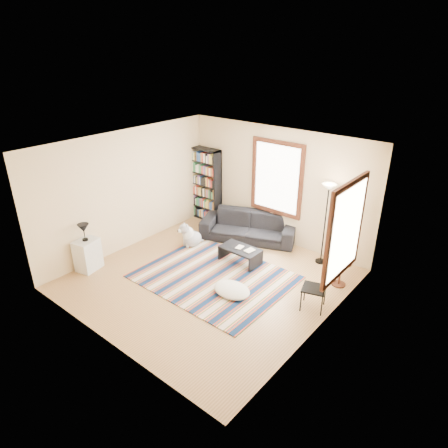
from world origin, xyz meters
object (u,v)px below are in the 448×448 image
Objects in this scene: white_cabinet at (88,255)px; dog at (192,234)px; floor_cushion at (232,290)px; side_table at (340,274)px; sofa at (249,226)px; coffee_table at (240,255)px; floor_lamp at (325,225)px; folding_chair at (314,288)px; bookshelf at (206,185)px.

white_cabinet is 1.12× the size of dog.
dog is (-2.02, 0.99, 0.22)m from floor_cushion.
side_table is 0.86× the size of dog.
sofa is at bearing 72.77° from dog.
sofa reaches higher than coffee_table.
floor_lamp reaches higher than white_cabinet.
coffee_table is 1.05× the size of folding_chair.
folding_chair is at bearing 11.59° from dog.
bookshelf reaches higher than sofa.
coffee_table is at bearing 149.21° from folding_chair.
bookshelf reaches higher than white_cabinet.
coffee_table is at bearing -31.13° from bookshelf.
white_cabinet is at bearing -135.64° from coffee_table.
dog reaches higher than side_table.
coffee_table is at bearing -85.40° from sofa.
folding_chair is (0.67, -1.66, -0.50)m from floor_lamp.
floor_lamp is 1.16m from side_table.
floor_lamp is (0.77, 2.26, 0.83)m from floor_cushion.
coffee_table is 2.19m from side_table.
floor_cushion is 0.42× the size of floor_lamp.
dog is (-3.46, 0.39, -0.12)m from folding_chair.
bookshelf is at bearing 169.77° from side_table.
sofa reaches higher than side_table.
dog is at bearing 153.75° from floor_cushion.
coffee_table is 0.48× the size of floor_lamp.
sofa is 2.48m from floor_cushion.
bookshelf is 2.73m from coffee_table.
side_table is (0.72, -0.61, -0.66)m from floor_lamp.
coffee_table is 1.26m from floor_cushion.
sofa is 3.06m from folding_chair.
sofa is 1.25× the size of floor_lamp.
side_table reaches higher than floor_cushion.
bookshelf is at bearing 139.28° from folding_chair.
white_cabinet reaches higher than sofa.
floor_cushion is (2.86, -2.43, -0.90)m from bookshelf.
coffee_table is 1.29× the size of white_cabinet.
white_cabinet is at bearing -96.06° from dog.
floor_cushion is at bearing -174.78° from folding_chair.
white_cabinet is (-3.01, -1.24, 0.25)m from floor_cushion.
folding_chair is at bearing -53.56° from sofa.
white_cabinet reaches higher than dog.
white_cabinet is at bearing -175.16° from folding_chair.
side_table is at bearing -33.80° from sofa.
bookshelf reaches higher than dog.
folding_chair is at bearing 22.91° from floor_cushion.
side_table is 1.06m from folding_chair.
white_cabinet is at bearing -147.31° from side_table.
white_cabinet is (-1.82, -3.40, 0.01)m from sofa.
folding_chair is at bearing -13.11° from coffee_table.
side_table is 0.63× the size of folding_chair.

